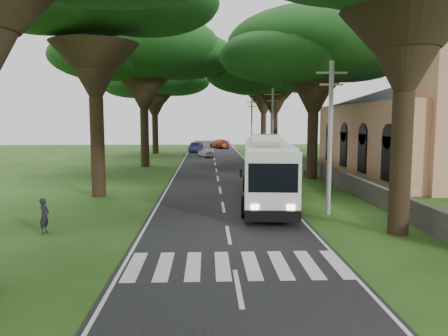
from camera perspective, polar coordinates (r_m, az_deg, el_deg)
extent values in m
plane|color=#214413|center=(17.30, 0.90, -10.52)|extent=(140.00, 140.00, 0.00)
cube|color=black|center=(41.84, -0.97, -0.48)|extent=(8.00, 120.00, 0.04)
cube|color=silver|center=(15.40, 1.32, -12.68)|extent=(8.00, 3.00, 0.01)
cube|color=#383533|center=(41.96, 11.44, 0.22)|extent=(0.35, 50.00, 1.20)
cube|color=#DF826D|center=(42.96, 23.93, 3.42)|extent=(12.00, 22.00, 6.40)
pyramid|color=#595960|center=(43.07, 24.26, 10.61)|extent=(14.00, 24.00, 2.20)
cube|color=#DF826D|center=(32.67, 27.06, 5.66)|extent=(3.00, 3.00, 10.00)
cylinder|color=gray|center=(23.45, 13.67, 3.70)|extent=(0.24, 0.24, 8.00)
cube|color=gray|center=(23.54, 13.89, 11.99)|extent=(1.60, 0.10, 0.10)
cube|color=gray|center=(23.49, 13.85, 10.54)|extent=(1.20, 0.10, 0.10)
cylinder|color=gray|center=(43.02, 6.36, 5.00)|extent=(0.24, 0.24, 8.00)
cube|color=gray|center=(43.07, 6.42, 9.53)|extent=(1.60, 0.10, 0.10)
cube|color=gray|center=(43.04, 6.41, 8.73)|extent=(1.20, 0.10, 0.10)
cylinder|color=gray|center=(62.86, 3.63, 5.47)|extent=(0.24, 0.24, 8.00)
cube|color=gray|center=(62.90, 3.65, 8.57)|extent=(1.60, 0.10, 0.10)
cube|color=gray|center=(62.88, 3.65, 8.02)|extent=(1.20, 0.10, 0.10)
cylinder|color=black|center=(29.45, -16.17, 2.60)|extent=(0.90, 0.90, 6.41)
cone|color=black|center=(29.57, -16.49, 12.52)|extent=(3.20, 3.20, 3.80)
cylinder|color=black|center=(47.03, -10.31, 3.85)|extent=(0.90, 0.90, 6.02)
cone|color=black|center=(47.08, -10.43, 9.83)|extent=(3.20, 3.20, 3.80)
ellipsoid|color=black|center=(47.56, -10.55, 15.21)|extent=(16.24, 16.24, 6.82)
cylinder|color=black|center=(65.01, -8.97, 4.31)|extent=(0.90, 0.90, 5.46)
cone|color=black|center=(65.01, -9.04, 8.39)|extent=(3.20, 3.20, 3.80)
ellipsoid|color=black|center=(65.25, -9.10, 11.71)|extent=(13.39, 13.39, 5.62)
cylinder|color=black|center=(20.44, 22.08, 0.46)|extent=(0.90, 0.90, 6.17)
cone|color=black|center=(20.57, 22.68, 14.41)|extent=(3.20, 3.20, 3.80)
cylinder|color=black|center=(37.67, 11.47, 2.77)|extent=(0.90, 0.90, 5.44)
cone|color=black|center=(37.67, 11.62, 9.80)|extent=(3.20, 3.20, 3.80)
ellipsoid|color=black|center=(38.08, 11.76, 15.45)|extent=(14.51, 14.51, 6.09)
cylinder|color=black|center=(55.22, 6.54, 4.05)|extent=(0.90, 0.90, 5.57)
cone|color=black|center=(55.23, 6.60, 8.91)|extent=(3.20, 3.20, 3.80)
ellipsoid|color=black|center=(55.53, 6.66, 12.95)|extent=(15.38, 15.38, 6.46)
cylinder|color=black|center=(73.17, 5.17, 4.72)|extent=(0.90, 0.90, 5.79)
cone|color=black|center=(73.18, 5.21, 8.48)|extent=(3.20, 3.20, 3.80)
ellipsoid|color=black|center=(73.45, 5.24, 11.74)|extent=(12.59, 12.59, 5.29)
cube|color=silver|center=(26.37, 5.65, -0.22)|extent=(3.76, 12.68, 3.07)
cube|color=black|center=(26.64, 5.63, 0.81)|extent=(3.60, 10.41, 1.15)
cube|color=black|center=(26.58, 5.62, -3.39)|extent=(3.80, 12.73, 0.36)
cube|color=red|center=(26.46, 5.64, -1.73)|extent=(3.69, 11.44, 0.19)
cube|color=silver|center=(26.24, 5.69, 3.25)|extent=(3.49, 12.04, 0.19)
cylinder|color=black|center=(22.46, 2.75, -5.06)|extent=(0.47, 1.17, 1.15)
cylinder|color=black|center=(22.59, 9.39, -5.07)|extent=(0.47, 1.17, 1.15)
cylinder|color=black|center=(30.46, 2.85, -2.02)|extent=(0.47, 1.17, 1.15)
cylinder|color=black|center=(30.56, 7.74, -2.04)|extent=(0.47, 1.17, 1.15)
imported|color=silver|center=(57.78, -2.35, 2.04)|extent=(2.48, 3.77, 1.19)
imported|color=navy|center=(66.56, -3.70, 2.72)|extent=(2.22, 4.58, 1.45)
imported|color=#983316|center=(75.19, -0.59, 3.19)|extent=(3.72, 5.63, 1.52)
imported|color=black|center=(20.93, -22.40, -5.80)|extent=(0.44, 0.61, 1.57)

